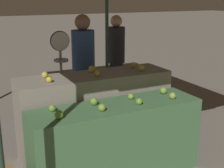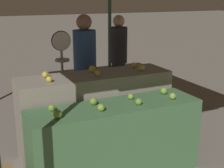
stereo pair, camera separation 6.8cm
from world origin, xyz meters
TOP-DOWN VIEW (x-y plane):
  - display_counter_front at (0.00, 0.00)m, footprint 1.94×0.55m
  - display_counter_back at (0.00, 0.60)m, footprint 1.94×0.55m
  - apple_front_0 at (-0.68, -0.10)m, footprint 0.09×0.09m
  - apple_front_1 at (-0.22, -0.10)m, footprint 0.08×0.08m
  - apple_front_2 at (0.22, -0.10)m, footprint 0.08×0.08m
  - apple_front_3 at (0.67, -0.11)m, footprint 0.08×0.08m
  - apple_front_4 at (-0.68, 0.12)m, footprint 0.07×0.07m
  - apple_front_5 at (-0.22, 0.11)m, footprint 0.09×0.09m
  - apple_front_6 at (0.23, 0.10)m, footprint 0.07×0.07m
  - apple_front_7 at (0.69, 0.10)m, footprint 0.09×0.09m
  - apple_back_0 at (-0.61, 0.48)m, footprint 0.07×0.07m
  - apple_back_1 at (-0.01, 0.49)m, footprint 0.07×0.07m
  - apple_back_2 at (0.61, 0.50)m, footprint 0.08×0.08m
  - apple_back_3 at (-0.60, 0.70)m, footprint 0.08×0.08m
  - apple_back_4 at (0.01, 0.71)m, footprint 0.09×0.09m
  - apple_back_5 at (0.61, 0.72)m, footprint 0.07×0.07m
  - produce_scale at (-0.22, 1.27)m, footprint 0.28×0.20m
  - person_vendor_at_scale at (0.19, 1.47)m, footprint 0.43×0.43m
  - person_customer_left at (1.20, 2.37)m, footprint 0.44×0.44m

SIDE VIEW (x-z plane):
  - display_counter_front at x=0.00m, z-range 0.00..0.86m
  - display_counter_back at x=0.00m, z-range 0.00..1.07m
  - apple_front_6 at x=0.23m, z-range 0.86..0.94m
  - apple_front_4 at x=-0.68m, z-range 0.86..0.94m
  - apple_front_2 at x=0.22m, z-range 0.86..0.94m
  - apple_front_1 at x=-0.22m, z-range 0.86..0.94m
  - apple_front_3 at x=0.67m, z-range 0.86..0.95m
  - apple_front_5 at x=-0.22m, z-range 0.86..0.95m
  - apple_front_7 at x=0.69m, z-range 0.86..0.95m
  - apple_front_0 at x=-0.68m, z-range 0.86..0.95m
  - person_customer_left at x=1.20m, z-range 0.14..1.81m
  - person_vendor_at_scale at x=0.19m, z-range 0.14..1.90m
  - apple_back_0 at x=-0.61m, z-range 1.07..1.14m
  - apple_back_1 at x=-0.01m, z-range 1.07..1.15m
  - apple_back_5 at x=0.61m, z-range 1.07..1.15m
  - apple_back_3 at x=-0.60m, z-range 1.07..1.15m
  - apple_back_2 at x=0.61m, z-range 1.07..1.16m
  - apple_back_4 at x=0.01m, z-range 1.07..1.16m
  - produce_scale at x=-0.22m, z-range 0.35..1.91m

